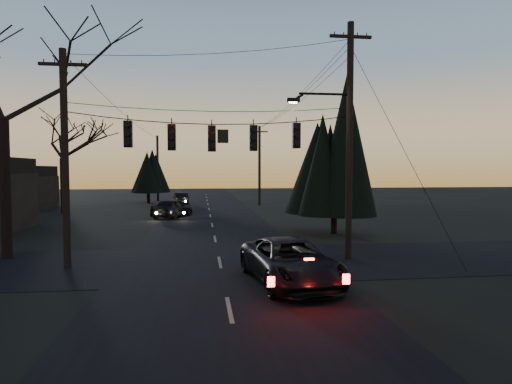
{
  "coord_description": "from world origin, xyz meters",
  "views": [
    {
      "loc": [
        -0.75,
        -7.5,
        3.84
      ],
      "look_at": [
        1.34,
        8.7,
        2.99
      ],
      "focal_mm": 30.0,
      "sensor_mm": 36.0,
      "label": 1
    }
  ],
  "objects": [
    {
      "name": "ground_plane",
      "position": [
        0.0,
        0.0,
        0.0
      ],
      "size": [
        160.0,
        160.0,
        0.0
      ],
      "primitive_type": "plane",
      "color": "black"
    },
    {
      "name": "main_road",
      "position": [
        0.0,
        20.0,
        0.01
      ],
      "size": [
        8.0,
        120.0,
        0.02
      ],
      "primitive_type": "cube",
      "color": "black",
      "rests_on": "ground"
    },
    {
      "name": "cross_road",
      "position": [
        0.0,
        10.0,
        0.01
      ],
      "size": [
        60.0,
        7.0,
        0.02
      ],
      "primitive_type": "cube",
      "color": "black",
      "rests_on": "ground"
    },
    {
      "name": "utility_pole_right",
      "position": [
        5.5,
        10.0,
        0.0
      ],
      "size": [
        5.0,
        0.3,
        10.0
      ],
      "primitive_type": null,
      "color": "black",
      "rests_on": "ground"
    },
    {
      "name": "utility_pole_left",
      "position": [
        -6.0,
        10.0,
        0.0
      ],
      "size": [
        1.8,
        0.3,
        8.5
      ],
      "primitive_type": null,
      "color": "black",
      "rests_on": "ground"
    },
    {
      "name": "utility_pole_far_r",
      "position": [
        5.5,
        38.0,
        0.0
      ],
      "size": [
        1.8,
        0.3,
        8.5
      ],
      "primitive_type": null,
      "color": "black",
      "rests_on": "ground"
    },
    {
      "name": "utility_pole_far_l",
      "position": [
        -6.0,
        46.0,
        0.0
      ],
      "size": [
        0.3,
        0.3,
        8.0
      ],
      "primitive_type": null,
      "color": "black",
      "rests_on": "ground"
    },
    {
      "name": "span_signal_assembly",
      "position": [
        -0.24,
        10.0,
        5.18
      ],
      "size": [
        11.5,
        0.44,
        1.66
      ],
      "color": "black",
      "rests_on": "ground"
    },
    {
      "name": "bare_tree_left",
      "position": [
        -9.09,
        12.04,
        8.31
      ],
      "size": [
        10.63,
        10.63,
        11.88
      ],
      "color": "black",
      "rests_on": "ground"
    },
    {
      "name": "evergreen_right",
      "position": [
        7.15,
        17.18,
        4.68
      ],
      "size": [
        4.19,
        4.19,
        8.18
      ],
      "color": "black",
      "rests_on": "ground"
    },
    {
      "name": "bare_tree_dist",
      "position": [
        -12.86,
        32.08,
        6.79
      ],
      "size": [
        7.24,
        7.24,
        9.71
      ],
      "color": "black",
      "rests_on": "ground"
    },
    {
      "name": "evergreen_dist",
      "position": [
        -6.76,
        42.7,
        3.36
      ],
      "size": [
        3.71,
        3.71,
        5.54
      ],
      "color": "black",
      "rests_on": "ground"
    },
    {
      "name": "suv_near",
      "position": [
        2.22,
        6.46,
        0.74
      ],
      "size": [
        3.12,
        5.58,
        1.48
      ],
      "primitive_type": "imported",
      "rotation": [
        0.0,
        0.0,
        0.13
      ],
      "color": "black",
      "rests_on": "ground"
    },
    {
      "name": "sedan_oncoming_a",
      "position": [
        -3.03,
        27.09,
        0.77
      ],
      "size": [
        3.49,
        4.9,
        1.55
      ],
      "primitive_type": "imported",
      "rotation": [
        0.0,
        0.0,
        2.73
      ],
      "color": "black",
      "rests_on": "ground"
    },
    {
      "name": "sedan_oncoming_b",
      "position": [
        -2.97,
        40.15,
        0.64
      ],
      "size": [
        1.91,
        4.06,
        1.29
      ],
      "primitive_type": "imported",
      "rotation": [
        0.0,
        0.0,
        3.29
      ],
      "color": "black",
      "rests_on": "ground"
    }
  ]
}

